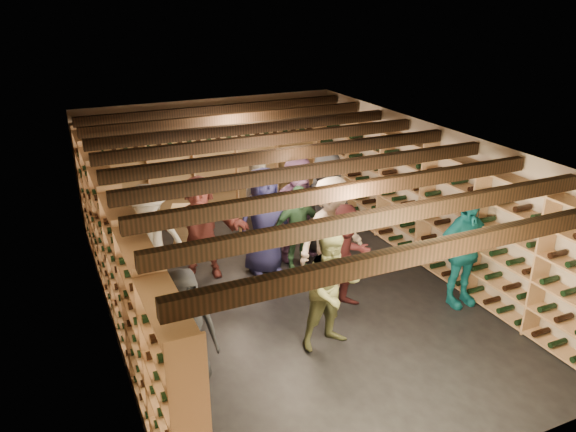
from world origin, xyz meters
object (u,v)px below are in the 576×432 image
(person_9, at_px, (150,238))
(person_0, at_px, (185,332))
(person_3, at_px, (331,235))
(person_4, at_px, (463,251))
(person_12, at_px, (327,203))
(person_2, at_px, (332,289))
(crate_stack_right, at_px, (252,223))
(person_6, at_px, (264,221))
(person_11, at_px, (298,208))
(crate_loose, at_px, (255,237))
(person_5, at_px, (201,227))
(person_8, at_px, (347,258))
(person_10, at_px, (297,229))
(crate_stack_left, at_px, (187,228))
(person_7, at_px, (261,208))

(person_9, bearing_deg, person_0, -70.70)
(person_3, xyz_separation_m, person_9, (-2.57, 1.18, -0.06))
(person_4, relative_size, person_12, 0.93)
(person_2, bearing_deg, crate_stack_right, 80.32)
(person_6, distance_m, person_11, 0.80)
(person_4, bearing_deg, person_3, 143.17)
(person_3, xyz_separation_m, person_4, (1.56, -1.23, -0.05))
(person_3, relative_size, person_6, 1.02)
(crate_loose, height_order, person_5, person_5)
(person_5, bearing_deg, person_8, -25.28)
(crate_loose, distance_m, person_10, 1.60)
(person_3, bearing_deg, person_5, 132.82)
(person_6, xyz_separation_m, person_12, (1.30, 0.24, 0.03))
(person_11, bearing_deg, person_4, -65.21)
(person_0, bearing_deg, person_8, 23.76)
(person_0, distance_m, person_9, 2.64)
(person_9, bearing_deg, person_12, 23.40)
(person_11, bearing_deg, crate_stack_left, 139.46)
(person_6, bearing_deg, person_9, 174.31)
(person_6, distance_m, person_8, 1.73)
(crate_stack_left, distance_m, person_6, 1.77)
(person_5, bearing_deg, person_4, -13.61)
(person_2, xyz_separation_m, person_12, (1.30, 2.59, 0.11))
(crate_stack_left, xyz_separation_m, person_2, (0.96, -3.75, 0.42))
(crate_stack_left, height_order, person_3, person_3)
(crate_stack_left, bearing_deg, person_6, -55.61)
(crate_stack_right, distance_m, person_2, 3.90)
(person_2, relative_size, person_12, 0.89)
(crate_stack_left, height_order, person_11, person_11)
(crate_stack_left, relative_size, crate_loose, 1.70)
(person_6, height_order, person_12, person_12)
(person_4, relative_size, person_10, 1.15)
(crate_stack_right, relative_size, person_7, 0.30)
(person_7, xyz_separation_m, person_10, (0.35, -0.75, -0.17))
(person_5, bearing_deg, person_10, 4.36)
(crate_stack_right, height_order, person_9, person_9)
(person_6, relative_size, person_10, 1.20)
(person_5, relative_size, person_7, 0.93)
(crate_stack_right, relative_size, person_6, 0.31)
(crate_stack_left, height_order, person_6, person_6)
(crate_stack_right, height_order, person_7, person_7)
(crate_stack_right, height_order, person_12, person_12)
(person_2, bearing_deg, person_4, -1.27)
(person_4, relative_size, person_9, 1.00)
(crate_stack_right, xyz_separation_m, person_9, (-2.19, -1.29, 0.62))
(person_7, distance_m, person_10, 0.85)
(person_2, distance_m, person_3, 1.54)
(person_2, bearing_deg, person_8, 44.28)
(person_4, bearing_deg, person_2, -175.38)
(crate_stack_right, bearing_deg, person_5, -138.73)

